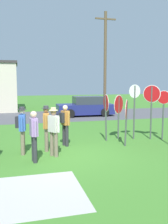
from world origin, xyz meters
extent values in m
plane|color=#3D7528|center=(0.00, 0.00, 0.00)|extent=(80.00, 80.00, 0.00)
cube|color=#4C4C51|center=(0.00, 10.52, 0.00)|extent=(60.00, 6.40, 0.01)
cube|color=#ADAAA3|center=(-1.78, -2.77, 0.00)|extent=(3.20, 2.40, 0.01)
cylinder|color=brown|center=(5.60, 11.70, 4.21)|extent=(0.24, 0.24, 8.41)
cube|color=brown|center=(5.60, 11.70, 7.81)|extent=(1.80, 0.12, 0.12)
cube|color=navy|center=(3.38, 10.02, 0.53)|extent=(4.33, 1.87, 0.76)
cube|color=#2D333D|center=(3.63, 10.01, 1.21)|extent=(2.26, 1.57, 0.60)
cylinder|color=black|center=(2.03, 9.14, 0.32)|extent=(0.64, 0.23, 0.64)
cylinder|color=black|center=(2.06, 10.94, 0.32)|extent=(0.64, 0.23, 0.64)
cylinder|color=black|center=(4.69, 9.10, 0.32)|extent=(0.64, 0.23, 0.64)
cylinder|color=black|center=(4.72, 10.90, 0.32)|extent=(0.64, 0.23, 0.64)
cylinder|color=#474C4C|center=(3.48, 1.79, 1.23)|extent=(0.08, 0.08, 2.46)
cylinder|color=white|center=(3.48, 1.79, 2.20)|extent=(0.60, 0.11, 0.61)
cylinder|color=red|center=(3.47, 1.80, 2.20)|extent=(0.56, 0.10, 0.57)
cylinder|color=#474C4C|center=(2.10, 1.80, 1.01)|extent=(0.13, 0.08, 2.02)
cylinder|color=white|center=(2.10, 1.80, 1.70)|extent=(0.07, 0.77, 0.77)
cylinder|color=red|center=(2.09, 1.80, 1.70)|extent=(0.07, 0.72, 0.72)
cylinder|color=#474C4C|center=(2.58, 0.71, 0.93)|extent=(0.14, 0.12, 1.85)
cylinder|color=white|center=(2.58, 0.71, 1.51)|extent=(0.44, 0.73, 0.82)
cylinder|color=red|center=(2.59, 0.71, 1.51)|extent=(0.41, 0.68, 0.76)
cylinder|color=#474C4C|center=(4.21, 1.56, 1.21)|extent=(0.10, 0.10, 2.42)
cylinder|color=white|center=(4.21, 1.56, 2.09)|extent=(0.57, 0.58, 0.79)
cylinder|color=red|center=(4.20, 1.55, 2.09)|extent=(0.53, 0.54, 0.74)
cylinder|color=#474C4C|center=(2.79, 1.99, 0.98)|extent=(0.10, 0.10, 1.97)
cylinder|color=white|center=(2.79, 1.99, 1.60)|extent=(0.68, 0.58, 0.88)
cylinder|color=red|center=(2.79, 1.98, 1.60)|extent=(0.64, 0.54, 0.82)
cylinder|color=#474C4C|center=(4.73, 1.41, 1.09)|extent=(0.15, 0.15, 2.19)
cylinder|color=white|center=(4.73, 1.41, 1.93)|extent=(0.48, 0.44, 0.61)
cylinder|color=red|center=(4.73, 1.40, 1.93)|extent=(0.44, 0.41, 0.57)
cylinder|color=#7A6B56|center=(-1.51, 0.71, 0.44)|extent=(0.14, 0.14, 0.88)
cylinder|color=#7A6B56|center=(-1.54, 0.50, 0.44)|extent=(0.14, 0.14, 0.88)
cube|color=#3860B7|center=(-1.53, 0.61, 1.17)|extent=(0.26, 0.38, 0.58)
cylinder|color=#3860B7|center=(-1.50, 0.84, 1.15)|extent=(0.09, 0.09, 0.52)
cylinder|color=#3860B7|center=(-1.55, 0.37, 1.15)|extent=(0.09, 0.09, 0.52)
sphere|color=beige|center=(-1.53, 0.61, 1.58)|extent=(0.21, 0.21, 0.21)
cylinder|color=#333338|center=(-1.53, 0.61, 1.64)|extent=(0.31, 0.31, 0.02)
cylinder|color=#333338|center=(-1.53, 0.61, 1.69)|extent=(0.19, 0.19, 0.09)
cube|color=#232328|center=(-1.69, 0.63, 1.19)|extent=(0.17, 0.28, 0.40)
cylinder|color=#7A6B56|center=(-0.54, 0.15, 0.44)|extent=(0.14, 0.14, 0.88)
cylinder|color=#7A6B56|center=(-0.41, -0.03, 0.44)|extent=(0.14, 0.14, 0.88)
cube|color=beige|center=(-0.47, 0.06, 1.17)|extent=(0.39, 0.42, 0.58)
cylinder|color=beige|center=(-0.61, 0.25, 1.15)|extent=(0.09, 0.09, 0.52)
cylinder|color=beige|center=(-0.33, -0.14, 1.15)|extent=(0.09, 0.09, 0.52)
sphere|color=#9E7051|center=(-0.47, 0.06, 1.58)|extent=(0.21, 0.21, 0.21)
cylinder|color=beige|center=(-0.47, 0.06, 1.64)|extent=(0.31, 0.32, 0.02)
cylinder|color=beige|center=(-0.47, 0.06, 1.69)|extent=(0.19, 0.19, 0.09)
cylinder|color=#2D2D33|center=(0.16, 1.48, 0.44)|extent=(0.14, 0.14, 0.88)
cylinder|color=#2D2D33|center=(0.23, 1.28, 0.44)|extent=(0.14, 0.14, 0.88)
cube|color=#B27533|center=(0.19, 1.38, 1.17)|extent=(0.33, 0.41, 0.58)
cylinder|color=#B27533|center=(0.11, 1.61, 1.15)|extent=(0.09, 0.09, 0.52)
cylinder|color=#B27533|center=(0.28, 1.16, 1.15)|extent=(0.09, 0.09, 0.52)
sphere|color=beige|center=(0.19, 1.38, 1.58)|extent=(0.21, 0.21, 0.21)
cube|color=#232328|center=(0.03, 1.32, 1.19)|extent=(0.22, 0.29, 0.40)
cylinder|color=#2D2D33|center=(-1.20, -0.29, 0.44)|extent=(0.14, 0.14, 0.88)
cylinder|color=#2D2D33|center=(-1.17, -0.51, 0.44)|extent=(0.14, 0.14, 0.88)
cube|color=#9E7AB2|center=(-1.18, -0.40, 1.17)|extent=(0.27, 0.39, 0.58)
cylinder|color=#9E7AB2|center=(-1.22, -0.16, 1.15)|extent=(0.09, 0.09, 0.52)
cylinder|color=#9E7AB2|center=(-1.15, -0.64, 1.15)|extent=(0.09, 0.09, 0.52)
sphere|color=beige|center=(-1.18, -0.40, 1.58)|extent=(0.21, 0.21, 0.21)
cylinder|color=#7A6B56|center=(-0.62, 0.94, 0.44)|extent=(0.14, 0.14, 0.88)
cylinder|color=#7A6B56|center=(-0.66, 0.73, 0.44)|extent=(0.14, 0.14, 0.88)
cube|color=#B27533|center=(-0.64, 0.84, 1.17)|extent=(0.28, 0.39, 0.58)
cylinder|color=#B27533|center=(-0.60, 1.07, 1.15)|extent=(0.09, 0.09, 0.52)
cylinder|color=#B27533|center=(-0.68, 0.60, 1.15)|extent=(0.09, 0.09, 0.52)
sphere|color=#9E7051|center=(-0.64, 0.84, 1.58)|extent=(0.21, 0.21, 0.21)
cylinder|color=#333338|center=(-0.64, 0.84, 1.64)|extent=(0.31, 0.31, 0.02)
cylinder|color=#333338|center=(-0.64, 0.84, 1.69)|extent=(0.19, 0.19, 0.09)
camera|label=1|loc=(-1.66, -8.51, 2.63)|focal=39.88mm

